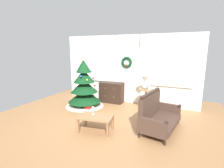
# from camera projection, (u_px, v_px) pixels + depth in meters

# --- Properties ---
(ground_plane) EXTENTS (6.76, 6.76, 0.00)m
(ground_plane) POSITION_uv_depth(u_px,v_px,m) (102.00, 122.00, 4.78)
(ground_plane) COLOR #996B42
(back_wall_with_door) EXTENTS (5.20, 0.19, 2.55)m
(back_wall_with_door) POSITION_uv_depth(u_px,v_px,m) (127.00, 69.00, 6.38)
(back_wall_with_door) COLOR white
(back_wall_with_door) RESTS_ON ground
(christmas_tree) EXTENTS (1.37, 1.37, 1.76)m
(christmas_tree) POSITION_uv_depth(u_px,v_px,m) (84.00, 89.00, 6.02)
(christmas_tree) COLOR #4C331E
(christmas_tree) RESTS_ON ground
(dresser_cabinet) EXTENTS (0.91, 0.46, 0.78)m
(dresser_cabinet) POSITION_uv_depth(u_px,v_px,m) (112.00, 92.00, 6.51)
(dresser_cabinet) COLOR black
(dresser_cabinet) RESTS_ON ground
(settee_sofa) EXTENTS (0.91, 1.49, 0.96)m
(settee_sofa) POSITION_uv_depth(u_px,v_px,m) (157.00, 115.00, 4.29)
(settee_sofa) COLOR black
(settee_sofa) RESTS_ON ground
(side_table) EXTENTS (0.50, 0.48, 0.72)m
(side_table) POSITION_uv_depth(u_px,v_px,m) (146.00, 96.00, 5.61)
(side_table) COLOR #8E6642
(side_table) RESTS_ON ground
(table_lamp) EXTENTS (0.28, 0.28, 0.44)m
(table_lamp) POSITION_uv_depth(u_px,v_px,m) (145.00, 81.00, 5.57)
(table_lamp) COLOR silver
(table_lamp) RESTS_ON side_table
(flower_vase) EXTENTS (0.11, 0.10, 0.35)m
(flower_vase) POSITION_uv_depth(u_px,v_px,m) (149.00, 87.00, 5.45)
(flower_vase) COLOR #99ADBC
(flower_vase) RESTS_ON side_table
(coffee_table) EXTENTS (0.91, 0.64, 0.38)m
(coffee_table) POSITION_uv_depth(u_px,v_px,m) (96.00, 118.00, 4.20)
(coffee_table) COLOR #8E6642
(coffee_table) RESTS_ON ground
(wine_glass) EXTENTS (0.08, 0.08, 0.20)m
(wine_glass) POSITION_uv_depth(u_px,v_px,m) (93.00, 109.00, 4.29)
(wine_glass) COLOR silver
(wine_glass) RESTS_ON coffee_table
(gift_box) EXTENTS (0.19, 0.17, 0.19)m
(gift_box) POSITION_uv_depth(u_px,v_px,m) (88.00, 106.00, 5.78)
(gift_box) COLOR red
(gift_box) RESTS_ON ground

